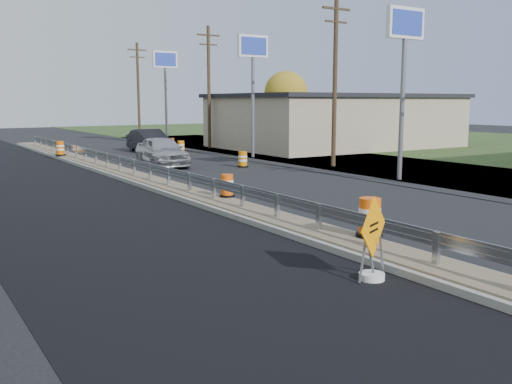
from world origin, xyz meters
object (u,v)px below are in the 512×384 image
car_dark_mid (149,141)px  barrel_median_near (370,218)px  barrel_median_far (60,149)px  barrel_shoulder_near (243,160)px  caution_sign (372,259)px  barrel_shoulder_far (172,143)px  barrel_median_mid (227,186)px  barrel_shoulder_mid (181,147)px  car_silver (162,151)px

car_dark_mid → barrel_median_near: bearing=-100.9°
barrel_median_far → car_dark_mid: (6.74, 1.58, 0.17)m
barrel_shoulder_near → car_dark_mid: (-0.81, 11.79, 0.41)m
caution_sign → barrel_shoulder_far: caution_sign is taller
barrel_shoulder_near → barrel_shoulder_far: barrel_shoulder_near is taller
barrel_median_mid → car_dark_mid: 22.05m
barrel_shoulder_far → caution_sign: bearing=-107.5°
barrel_shoulder_mid → car_silver: 8.10m
barrel_median_near → barrel_median_far: size_ratio=1.10×
caution_sign → barrel_median_near: size_ratio=1.75×
caution_sign → barrel_median_near: bearing=22.8°
barrel_median_near → car_dark_mid: (5.64, 28.70, 0.13)m
car_silver → car_dark_mid: (2.86, 8.93, -0.02)m
barrel_shoulder_far → car_dark_mid: bearing=-136.9°
barrel_median_near → barrel_median_mid: barrel_median_near is taller
car_silver → caution_sign: bearing=-97.3°
barrel_median_mid → barrel_median_far: barrel_median_far is taller
barrel_shoulder_near → caution_sign: bearing=-113.9°
barrel_median_mid → car_dark_mid: bearing=75.2°
barrel_shoulder_near → barrel_shoulder_mid: size_ratio=0.98×
caution_sign → barrel_median_near: 2.96m
barrel_shoulder_far → car_dark_mid: car_dark_mid is taller
barrel_shoulder_near → barrel_shoulder_mid: 9.70m
barrel_median_near → car_silver: car_silver is taller
caution_sign → barrel_shoulder_mid: 30.18m
barrel_median_mid → barrel_median_far: (-1.10, 19.73, 0.05)m
barrel_shoulder_far → barrel_median_near: bearing=-105.3°
caution_sign → barrel_shoulder_mid: caution_sign is taller
barrel_median_near → car_dark_mid: 29.25m
caution_sign → barrel_shoulder_far: size_ratio=2.27×
barrel_shoulder_near → car_dark_mid: 11.82m
barrel_median_far → barrel_shoulder_far: bearing=24.3°
barrel_median_near → barrel_median_far: bearing=92.3°
barrel_median_far → car_dark_mid: car_dark_mid is taller
barrel_shoulder_mid → car_dark_mid: 2.63m
caution_sign → barrel_median_far: size_ratio=1.92×
barrel_median_near → barrel_shoulder_mid: barrel_median_near is taller
barrel_shoulder_near → barrel_shoulder_mid: barrel_shoulder_mid is taller
caution_sign → barrel_shoulder_near: caution_sign is taller
barrel_shoulder_far → car_silver: 13.13m
caution_sign → barrel_median_mid: 9.77m
barrel_shoulder_near → barrel_median_far: bearing=126.5°
barrel_median_near → barrel_shoulder_near: size_ratio=1.13×
barrel_shoulder_near → barrel_shoulder_far: size_ratio=1.15×
barrel_median_mid → car_silver: (2.79, 12.39, 0.23)m
barrel_median_far → barrel_shoulder_near: 12.70m
caution_sign → barrel_shoulder_mid: (9.14, 28.76, -0.01)m
barrel_median_far → car_silver: size_ratio=0.18×
caution_sign → barrel_shoulder_mid: size_ratio=1.94×
barrel_shoulder_mid → barrel_median_mid: bearing=-110.4°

